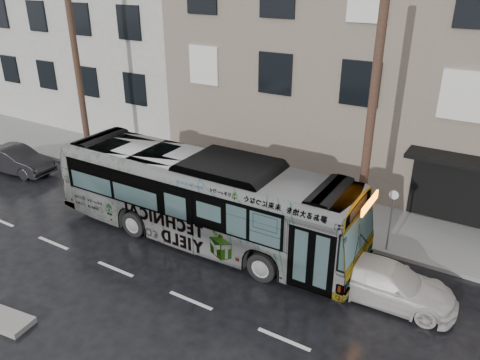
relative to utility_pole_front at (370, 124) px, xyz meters
The scene contains 10 objects.
ground 8.65m from the utility_pole_front, 153.08° to the right, with size 120.00×120.00×0.00m, color black.
sidewalk 8.11m from the utility_pole_front, 166.17° to the left, with size 90.00×3.60×0.15m, color gray.
building_taupe 9.56m from the utility_pole_front, 99.07° to the left, with size 20.00×12.00×11.00m, color gray.
utility_pole_front is the anchor object (origin of this frame).
utility_pole_rear 14.00m from the utility_pole_front, behind, with size 0.30×0.30×9.00m, color #503528.
sign_post 3.48m from the utility_pole_front, ahead, with size 0.06×0.06×2.40m, color slate.
bus 6.44m from the utility_pole_front, 153.72° to the right, with size 2.82×12.06×3.36m, color #B2B2B2.
white_sedan 5.11m from the utility_pole_front, 56.26° to the right, with size 1.72×4.23×1.23m, color beige.
dark_sedan 17.45m from the utility_pole_front, behind, with size 1.39×4.00×1.32m, color black.
slush_pile 12.78m from the utility_pole_front, 128.04° to the right, with size 1.80×0.80×0.18m, color #999591.
Camera 1 is at (10.55, -11.64, 9.30)m, focal length 35.00 mm.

